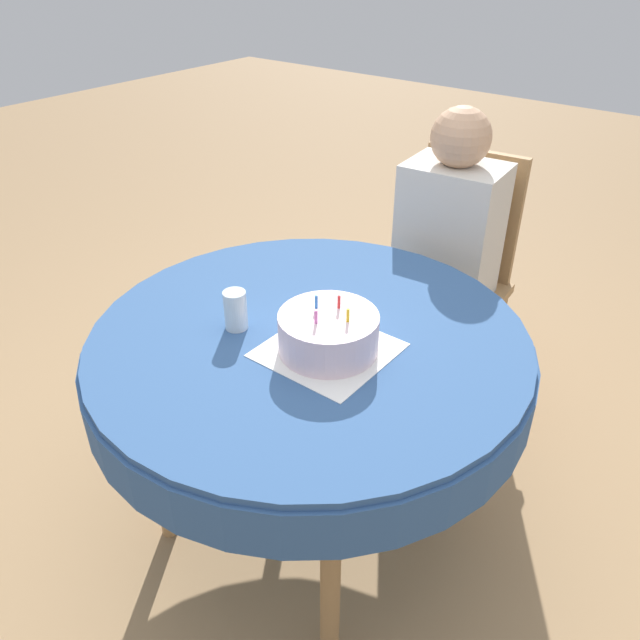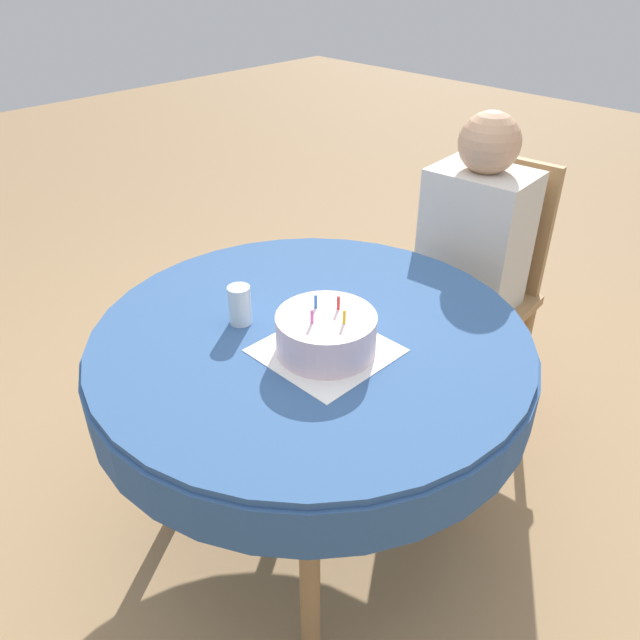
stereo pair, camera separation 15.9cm
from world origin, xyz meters
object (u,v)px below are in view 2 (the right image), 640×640
at_px(person, 471,246).
at_px(chair, 478,281).
at_px(birthday_cake, 326,333).
at_px(drinking_glass, 240,305).

bearing_deg(person, chair, 90.00).
height_order(chair, birthday_cake, chair).
height_order(person, drinking_glass, person).
relative_size(chair, person, 0.83).
height_order(chair, drinking_glass, chair).
bearing_deg(drinking_glass, chair, 82.33).
bearing_deg(drinking_glass, person, 80.94).
bearing_deg(chair, birthday_cake, -87.69).
relative_size(chair, drinking_glass, 8.86).
height_order(person, birthday_cake, person).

